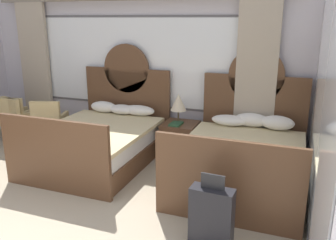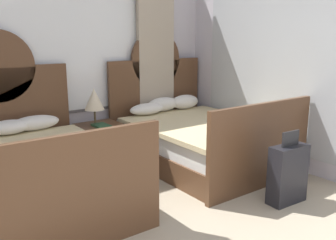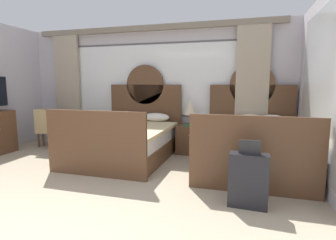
{
  "view_description": "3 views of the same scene",
  "coord_description": "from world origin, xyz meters",
  "px_view_note": "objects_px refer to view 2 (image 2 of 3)",
  "views": [
    {
      "loc": [
        2.8,
        -1.44,
        2.26
      ],
      "look_at": [
        1.16,
        2.93,
        0.91
      ],
      "focal_mm": 37.63,
      "sensor_mm": 36.0,
      "label": 1
    },
    {
      "loc": [
        -1.07,
        -0.49,
        1.74
      ],
      "look_at": [
        1.26,
        2.69,
        0.84
      ],
      "focal_mm": 38.94,
      "sensor_mm": 36.0,
      "label": 2
    },
    {
      "loc": [
        2.02,
        -1.37,
        1.42
      ],
      "look_at": [
        0.77,
        2.96,
        0.8
      ],
      "focal_mm": 28.25,
      "sensor_mm": 36.0,
      "label": 3
    }
  ],
  "objects_px": {
    "bed_near_mirror": "(197,137)",
    "nightstand_between_beds": "(101,145)",
    "bed_near_window": "(29,172)",
    "table_lamp_on_nightstand": "(94,100)",
    "book_on_nightstand": "(101,126)",
    "suitcase_on_floor": "(288,174)"
  },
  "relations": [
    {
      "from": "bed_near_mirror",
      "to": "nightstand_between_beds",
      "type": "distance_m",
      "value": 1.33
    },
    {
      "from": "bed_near_window",
      "to": "bed_near_mirror",
      "type": "distance_m",
      "value": 2.3
    },
    {
      "from": "nightstand_between_beds",
      "to": "table_lamp_on_nightstand",
      "type": "distance_m",
      "value": 0.63
    },
    {
      "from": "bed_near_window",
      "to": "book_on_nightstand",
      "type": "bearing_deg",
      "value": 27.01
    },
    {
      "from": "book_on_nightstand",
      "to": "table_lamp_on_nightstand",
      "type": "bearing_deg",
      "value": 94.53
    },
    {
      "from": "table_lamp_on_nightstand",
      "to": "suitcase_on_floor",
      "type": "xyz_separation_m",
      "value": [
        1.14,
        -2.27,
        -0.6
      ]
    },
    {
      "from": "bed_near_mirror",
      "to": "book_on_nightstand",
      "type": "relative_size",
      "value": 8.49
    },
    {
      "from": "bed_near_mirror",
      "to": "nightstand_between_beds",
      "type": "bearing_deg",
      "value": 149.59
    },
    {
      "from": "suitcase_on_floor",
      "to": "bed_near_mirror",
      "type": "bearing_deg",
      "value": 87.63
    },
    {
      "from": "bed_near_window",
      "to": "nightstand_between_beds",
      "type": "bearing_deg",
      "value": 30.57
    },
    {
      "from": "bed_near_window",
      "to": "nightstand_between_beds",
      "type": "height_order",
      "value": "bed_near_window"
    },
    {
      "from": "bed_near_mirror",
      "to": "suitcase_on_floor",
      "type": "relative_size",
      "value": 2.8
    },
    {
      "from": "nightstand_between_beds",
      "to": "suitcase_on_floor",
      "type": "xyz_separation_m",
      "value": [
        1.08,
        -2.23,
        0.03
      ]
    },
    {
      "from": "bed_near_mirror",
      "to": "book_on_nightstand",
      "type": "bearing_deg",
      "value": 154.73
    },
    {
      "from": "bed_near_mirror",
      "to": "suitcase_on_floor",
      "type": "bearing_deg",
      "value": -92.37
    },
    {
      "from": "suitcase_on_floor",
      "to": "table_lamp_on_nightstand",
      "type": "bearing_deg",
      "value": 116.61
    },
    {
      "from": "bed_near_window",
      "to": "table_lamp_on_nightstand",
      "type": "height_order",
      "value": "bed_near_window"
    },
    {
      "from": "bed_near_window",
      "to": "table_lamp_on_nightstand",
      "type": "distance_m",
      "value": 1.42
    },
    {
      "from": "book_on_nightstand",
      "to": "bed_near_window",
      "type": "bearing_deg",
      "value": -152.99
    },
    {
      "from": "bed_near_window",
      "to": "nightstand_between_beds",
      "type": "distance_m",
      "value": 1.34
    },
    {
      "from": "bed_near_window",
      "to": "suitcase_on_floor",
      "type": "relative_size",
      "value": 2.8
    },
    {
      "from": "table_lamp_on_nightstand",
      "to": "book_on_nightstand",
      "type": "height_order",
      "value": "table_lamp_on_nightstand"
    }
  ]
}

